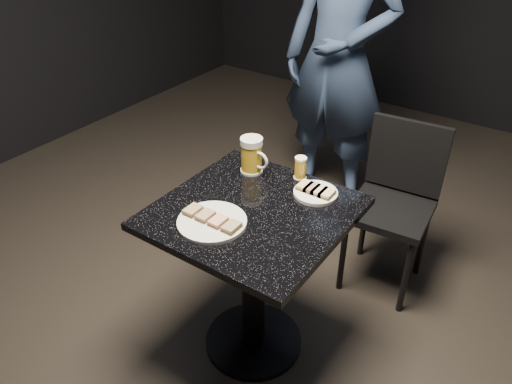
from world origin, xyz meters
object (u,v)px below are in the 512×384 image
Objects in this scene: plate_small at (316,193)px; patron at (339,58)px; beer_mug at (252,155)px; table at (253,258)px; plate_large at (212,222)px; beer_tumbler at (300,168)px; chair at (395,196)px.

patron is (-0.45, 1.06, 0.18)m from plate_small.
plate_small is 0.32m from beer_mug.
table is at bearing -75.87° from patron.
table is at bearing -54.16° from beer_mug.
plate_large is 1.45× the size of plate_small.
beer_mug is (-0.09, 0.39, 0.07)m from plate_large.
chair is (0.27, 0.48, -0.30)m from beer_tumbler.
beer_mug reaches higher than plate_large.
patron reaches higher than chair.
beer_tumbler is (0.10, 0.46, 0.04)m from plate_large.
patron is 11.84× the size of beer_mug.
patron reaches higher than plate_small.
beer_mug reaches higher than beer_tumbler.
chair is at bearing 68.37° from plate_large.
plate_large is 0.41m from beer_mug.
table is (-0.14, -0.23, -0.25)m from plate_small.
plate_large is at bearing -111.63° from chair.
beer_mug is 1.61× the size of beer_tumbler.
beer_tumbler is at bearing -119.47° from chair.
chair is (0.37, 0.94, -0.26)m from plate_large.
beer_mug is (0.14, -1.06, -0.11)m from patron.
chair is (0.16, 0.55, -0.26)m from plate_small.
plate_small is 1.17m from patron.
table is (0.31, -1.29, -0.43)m from patron.
plate_small is 1.81× the size of beer_tumbler.
plate_small is at bearing -105.73° from chair.
table is at bearing -122.16° from plate_small.
beer_tumbler is (0.34, -0.99, -0.14)m from patron.
patron is at bearing 140.17° from chair.
table is 4.75× the size of beer_mug.
patron is at bearing 108.84° from beer_tumbler.
plate_small is at bearing 60.71° from plate_large.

